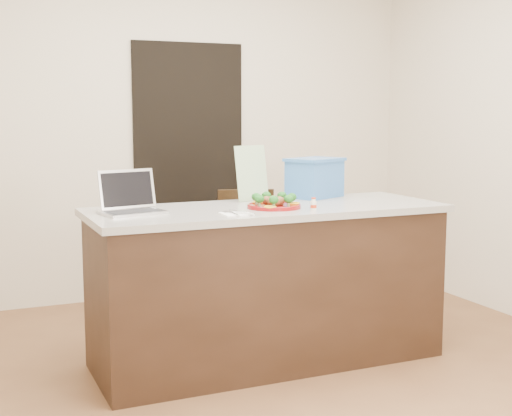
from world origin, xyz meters
name	(u,v)px	position (x,y,z in m)	size (l,w,h in m)	color
ground	(286,374)	(0.00, 0.00, 0.00)	(4.00, 4.00, 0.00)	brown
room_shell	(287,81)	(0.00, 0.00, 1.62)	(4.00, 4.00, 4.00)	white
doorway	(189,170)	(0.10, 1.98, 1.00)	(0.90, 0.02, 2.00)	black
island	(267,284)	(0.00, 0.25, 0.46)	(2.06, 0.76, 0.92)	black
plate	(274,206)	(0.01, 0.18, 0.93)	(0.30, 0.30, 0.02)	maroon
meatballs	(275,201)	(0.01, 0.18, 0.96)	(0.11, 0.12, 0.05)	brown
broccoli	(274,198)	(0.01, 0.18, 0.98)	(0.26, 0.25, 0.05)	#134A16
pepper_rings	(274,204)	(0.01, 0.18, 0.94)	(0.26, 0.28, 0.01)	gold
napkin	(236,214)	(-0.29, 0.02, 0.92)	(0.15, 0.15, 0.01)	white
fork	(232,213)	(-0.31, 0.04, 0.93)	(0.04, 0.17, 0.00)	silver
knife	(243,213)	(-0.26, 0.01, 0.93)	(0.08, 0.20, 0.01)	silver
yogurt_bottle	(314,205)	(0.16, 0.00, 0.95)	(0.03, 0.03, 0.07)	beige
laptop	(130,201)	(-0.78, 0.33, 0.98)	(0.36, 0.31, 0.23)	#BBBAC0
leaflet	(252,173)	(0.02, 0.54, 1.09)	(0.24, 0.00, 0.34)	silver
blue_box	(315,177)	(0.46, 0.54, 1.05)	(0.42, 0.37, 0.25)	#3065AD
chair	(251,246)	(0.27, 1.13, 0.52)	(0.49, 0.50, 0.91)	black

